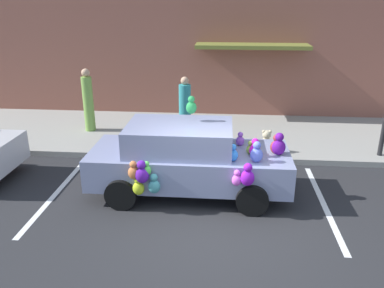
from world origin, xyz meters
name	(u,v)px	position (x,y,z in m)	size (l,w,h in m)	color
ground_plane	(215,225)	(0.00, 0.00, 0.00)	(60.00, 60.00, 0.00)	#262628
sidewalk	(220,134)	(0.00, 5.00, 0.07)	(24.00, 4.00, 0.15)	gray
storefront_building	(224,24)	(0.01, 7.14, 3.19)	(24.00, 1.25, 6.40)	brown
parking_stripe_front	(324,204)	(2.21, 1.00, 0.00)	(0.12, 3.60, 0.01)	silver
parking_stripe_rear	(57,193)	(-3.50, 1.00, 0.00)	(0.12, 3.60, 0.01)	silver
plush_covered_car	(188,159)	(-0.64, 1.28, 0.80)	(4.19, 2.01, 2.09)	#8189AC
teddy_bear_on_sidewalk	(266,142)	(1.23, 3.48, 0.43)	(0.32, 0.27, 0.61)	beige
pedestrian_near_shopfront	(185,113)	(-0.97, 3.87, 1.04)	(0.32, 0.32, 1.90)	teal
pedestrian_walking_past	(88,101)	(-4.01, 4.85, 1.06)	(0.31, 0.31, 1.90)	#77A547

